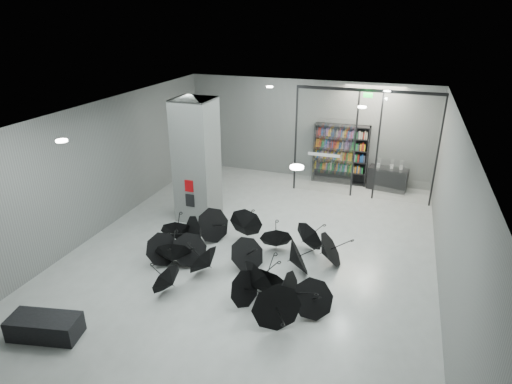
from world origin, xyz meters
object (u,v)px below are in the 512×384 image
(bookshelf, at_px, (340,154))
(column, at_px, (197,161))
(shop_counter, at_px, (387,179))
(umbrella_cluster, at_px, (240,262))
(bench, at_px, (45,327))

(bookshelf, bearing_deg, column, -131.44)
(column, xyz_separation_m, shop_counter, (5.85, 4.57, -1.56))
(umbrella_cluster, bearing_deg, bench, -129.85)
(shop_counter, xyz_separation_m, umbrella_cluster, (-3.33, -7.27, -0.12))
(bench, xyz_separation_m, umbrella_cluster, (3.06, 3.67, 0.08))
(column, xyz_separation_m, bookshelf, (3.95, 4.75, -0.81))
(column, distance_m, bench, 6.63)
(bench, relative_size, shop_counter, 1.01)
(umbrella_cluster, bearing_deg, shop_counter, 65.40)
(bench, distance_m, umbrella_cluster, 4.77)
(column, xyz_separation_m, umbrella_cluster, (2.52, -2.70, -1.68))
(column, relative_size, shop_counter, 2.72)
(bench, xyz_separation_m, shop_counter, (6.39, 10.93, 0.20))
(bench, relative_size, bookshelf, 0.63)
(bookshelf, xyz_separation_m, umbrella_cluster, (-1.42, -7.45, -0.87))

